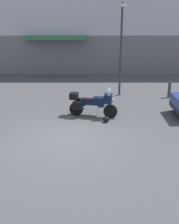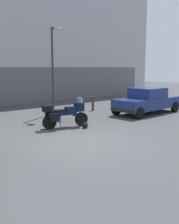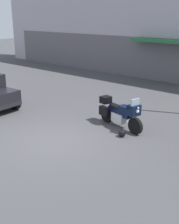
% 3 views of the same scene
% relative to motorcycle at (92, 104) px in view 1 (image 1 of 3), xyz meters
% --- Properties ---
extents(ground_plane, '(80.00, 80.00, 0.00)m').
position_rel_motorcycle_xyz_m(ground_plane, '(-0.99, -2.57, -0.62)').
color(ground_plane, '#424244').
extents(motorcycle, '(2.24, 0.98, 1.36)m').
position_rel_motorcycle_xyz_m(motorcycle, '(0.00, 0.00, 0.00)').
color(motorcycle, black).
rests_on(motorcycle, ground).
extents(helmet, '(0.28, 0.28, 0.28)m').
position_rel_motorcycle_xyz_m(helmet, '(0.62, -0.71, -0.48)').
color(helmet, black).
rests_on(helmet, ground).
extents(streetlamp_curbside, '(0.28, 0.94, 5.05)m').
position_rel_motorcycle_xyz_m(streetlamp_curbside, '(1.59, 3.25, 2.43)').
color(streetlamp_curbside, '#2D2D33').
rests_on(streetlamp_curbside, ground).
extents(bollard_curbside, '(0.16, 0.16, 0.94)m').
position_rel_motorcycle_xyz_m(bollard_curbside, '(4.33, 2.93, -0.12)').
color(bollard_curbside, '#333338').
rests_on(bollard_curbside, ground).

